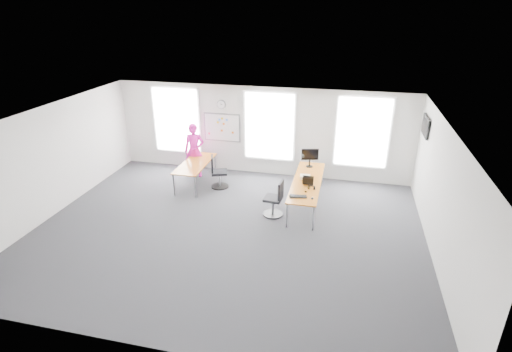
% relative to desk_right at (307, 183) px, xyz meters
% --- Properties ---
extents(floor, '(10.00, 10.00, 0.00)m').
position_rel_desk_right_xyz_m(floor, '(-1.82, -1.99, -0.69)').
color(floor, '#242529').
rests_on(floor, ground).
extents(ceiling, '(10.00, 10.00, 0.00)m').
position_rel_desk_right_xyz_m(ceiling, '(-1.82, -1.99, 2.31)').
color(ceiling, white).
rests_on(ceiling, ground).
extents(wall_back, '(10.00, 0.00, 10.00)m').
position_rel_desk_right_xyz_m(wall_back, '(-1.82, 2.01, 0.81)').
color(wall_back, silver).
rests_on(wall_back, ground).
extents(wall_front, '(10.00, 0.00, 10.00)m').
position_rel_desk_right_xyz_m(wall_front, '(-1.82, -5.99, 0.81)').
color(wall_front, silver).
rests_on(wall_front, ground).
extents(wall_left, '(0.00, 10.00, 10.00)m').
position_rel_desk_right_xyz_m(wall_left, '(-6.82, -1.99, 0.81)').
color(wall_left, silver).
rests_on(wall_left, ground).
extents(wall_right, '(0.00, 10.00, 10.00)m').
position_rel_desk_right_xyz_m(wall_right, '(3.18, -1.99, 0.81)').
color(wall_right, silver).
rests_on(wall_right, ground).
extents(window_left, '(1.60, 0.06, 2.20)m').
position_rel_desk_right_xyz_m(window_left, '(-4.82, 1.98, 1.01)').
color(window_left, silver).
rests_on(window_left, wall_back).
extents(window_mid, '(1.60, 0.06, 2.20)m').
position_rel_desk_right_xyz_m(window_mid, '(-1.52, 1.98, 1.01)').
color(window_mid, silver).
rests_on(window_mid, wall_back).
extents(window_right, '(1.60, 0.06, 2.20)m').
position_rel_desk_right_xyz_m(window_right, '(1.48, 1.98, 1.01)').
color(window_right, silver).
rests_on(window_right, wall_back).
extents(desk_right, '(0.81, 3.03, 0.74)m').
position_rel_desk_right_xyz_m(desk_right, '(0.00, 0.00, 0.00)').
color(desk_right, '#C16219').
rests_on(desk_right, ground).
extents(desk_left, '(0.81, 2.02, 0.74)m').
position_rel_desk_right_xyz_m(desk_left, '(-3.67, 0.60, -0.01)').
color(desk_left, '#C16219').
rests_on(desk_left, ground).
extents(chair_right, '(0.56, 0.56, 1.05)m').
position_rel_desk_right_xyz_m(chair_right, '(-0.77, -0.87, -0.23)').
color(chair_right, black).
rests_on(chair_right, ground).
extents(chair_left, '(0.61, 0.60, 1.06)m').
position_rel_desk_right_xyz_m(chair_left, '(-2.91, 0.54, -0.23)').
color(chair_left, black).
rests_on(chair_left, ground).
extents(person, '(0.75, 0.57, 1.83)m').
position_rel_desk_right_xyz_m(person, '(-3.93, 1.24, 0.23)').
color(person, '#C7168E').
rests_on(person, ground).
extents(whiteboard, '(1.20, 0.03, 0.90)m').
position_rel_desk_right_xyz_m(whiteboard, '(-3.17, 1.98, 0.86)').
color(whiteboard, white).
rests_on(whiteboard, wall_back).
extents(wall_clock, '(0.30, 0.04, 0.30)m').
position_rel_desk_right_xyz_m(wall_clock, '(-3.17, 1.98, 1.66)').
color(wall_clock, gray).
rests_on(wall_clock, wall_back).
extents(tv, '(0.06, 0.90, 0.55)m').
position_rel_desk_right_xyz_m(tv, '(3.13, 1.01, 1.61)').
color(tv, black).
rests_on(tv, wall_right).
extents(keyboard, '(0.49, 0.27, 0.02)m').
position_rel_desk_right_xyz_m(keyboard, '(-0.12, -1.07, 0.06)').
color(keyboard, black).
rests_on(keyboard, desk_right).
extents(mouse, '(0.10, 0.13, 0.04)m').
position_rel_desk_right_xyz_m(mouse, '(0.26, -1.12, 0.07)').
color(mouse, black).
rests_on(mouse, desk_right).
extents(lens_cap, '(0.06, 0.06, 0.01)m').
position_rel_desk_right_xyz_m(lens_cap, '(0.04, -0.72, 0.05)').
color(lens_cap, black).
rests_on(lens_cap, desk_right).
extents(headphones, '(0.20, 0.11, 0.12)m').
position_rel_desk_right_xyz_m(headphones, '(0.17, -0.53, 0.10)').
color(headphones, black).
rests_on(headphones, desk_right).
extents(laptop_sleeve, '(0.31, 0.18, 0.25)m').
position_rel_desk_right_xyz_m(laptop_sleeve, '(0.05, -0.25, 0.17)').
color(laptop_sleeve, black).
rests_on(laptop_sleeve, desk_right).
extents(paper_stack, '(0.31, 0.24, 0.10)m').
position_rel_desk_right_xyz_m(paper_stack, '(-0.08, 0.17, 0.10)').
color(paper_stack, beige).
rests_on(paper_stack, desk_right).
extents(monitor, '(0.53, 0.22, 0.59)m').
position_rel_desk_right_xyz_m(monitor, '(-0.06, 1.11, 0.40)').
color(monitor, black).
rests_on(monitor, desk_right).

